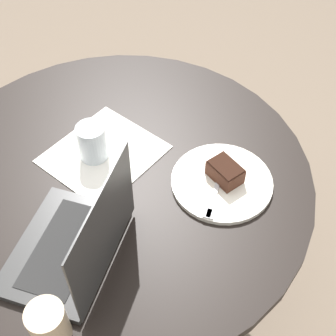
% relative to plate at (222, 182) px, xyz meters
% --- Properties ---
extents(ground_plane, '(12.00, 12.00, 0.00)m').
position_rel_plate_xyz_m(ground_plane, '(-0.20, 0.20, -0.71)').
color(ground_plane, '#6B5B4C').
extents(dining_table, '(1.05, 1.05, 0.71)m').
position_rel_plate_xyz_m(dining_table, '(-0.20, 0.20, -0.15)').
color(dining_table, black).
rests_on(dining_table, ground_plane).
extents(paper_document, '(0.34, 0.32, 0.00)m').
position_rel_plate_xyz_m(paper_document, '(-0.19, 0.28, -0.00)').
color(paper_document, white).
rests_on(paper_document, dining_table).
extents(plate, '(0.27, 0.27, 0.01)m').
position_rel_plate_xyz_m(plate, '(0.00, 0.00, 0.00)').
color(plate, silver).
rests_on(plate, dining_table).
extents(cake_slice, '(0.06, 0.09, 0.05)m').
position_rel_plate_xyz_m(cake_slice, '(0.01, 0.00, 0.03)').
color(cake_slice, '#472619').
rests_on(cake_slice, plate).
extents(fork, '(0.15, 0.12, 0.00)m').
position_rel_plate_xyz_m(fork, '(-0.05, -0.03, 0.01)').
color(fork, silver).
rests_on(fork, plate).
extents(coffee_glass, '(0.08, 0.08, 0.10)m').
position_rel_plate_xyz_m(coffee_glass, '(-0.54, -0.09, 0.05)').
color(coffee_glass, '#C6AD89').
rests_on(coffee_glass, dining_table).
extents(water_glass, '(0.08, 0.08, 0.11)m').
position_rel_plate_xyz_m(water_glass, '(-0.21, 0.29, 0.05)').
color(water_glass, silver).
rests_on(water_glass, dining_table).
extents(laptop, '(0.38, 0.36, 0.26)m').
position_rel_plate_xyz_m(laptop, '(-0.41, 0.04, 0.04)').
color(laptop, '#2D2D2D').
rests_on(laptop, dining_table).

